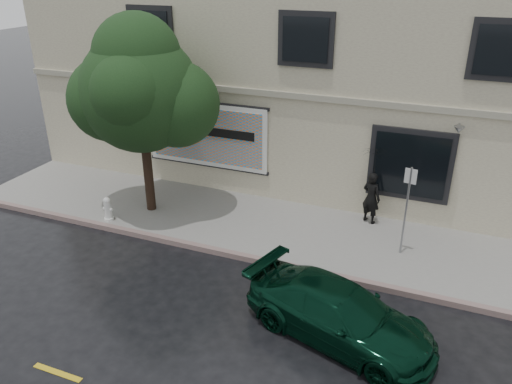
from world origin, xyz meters
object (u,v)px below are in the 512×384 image
at_px(car, 339,314).
at_px(pedestrian, 371,198).
at_px(fire_hydrant, 108,209).
at_px(street_tree, 140,93).

relative_size(car, pedestrian, 2.61).
bearing_deg(pedestrian, car, 117.95).
distance_m(pedestrian, fire_hydrant, 7.74).
xyz_separation_m(car, fire_hydrant, (-7.48, 2.30, -0.09)).
height_order(pedestrian, fire_hydrant, pedestrian).
distance_m(street_tree, fire_hydrant, 3.55).
bearing_deg(fire_hydrant, street_tree, 51.92).
xyz_separation_m(pedestrian, street_tree, (-6.44, -1.67, 2.86)).
bearing_deg(fire_hydrant, pedestrian, 17.81).
xyz_separation_m(car, pedestrian, (-0.27, 5.08, 0.34)).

